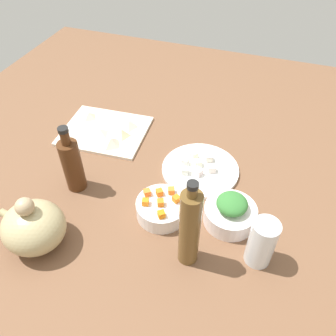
{
  "coord_description": "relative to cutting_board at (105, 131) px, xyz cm",
  "views": [
    {
      "loc": [
        -24.85,
        71.86,
        81.49
      ],
      "look_at": [
        0.0,
        0.0,
        8.0
      ],
      "focal_mm": 36.97,
      "sensor_mm": 36.0,
      "label": 1
    }
  ],
  "objects": [
    {
      "name": "tofu_cube_4",
      "position": [
        -42.07,
        8.38,
        1.8
      ],
      "size": [
        2.78,
        2.78,
        2.2
      ],
      "primitive_type": "cube",
      "rotation": [
        0.0,
        0.0,
        1.89
      ],
      "color": "white",
      "rests_on": "plate_tofu"
    },
    {
      "name": "drinking_glass_0",
      "position": [
        -60.49,
        34.56,
        6.55
      ],
      "size": [
        6.7,
        6.7,
        14.09
      ],
      "primitive_type": "cylinder",
      "color": "white",
      "rests_on": "tabletop"
    },
    {
      "name": "carrot_cube_5",
      "position": [
        -33.93,
        24.61,
        5.4
      ],
      "size": [
        2.37,
        2.37,
        1.8
      ],
      "primitive_type": "cube",
      "rotation": [
        0.0,
        0.0,
        1.98
      ],
      "color": "orange",
      "rests_on": "bowl_carrots"
    },
    {
      "name": "dumpling_0",
      "position": [
        0.36,
        2.71,
        1.55
      ],
      "size": [
        7.38,
        7.23,
        2.09
      ],
      "primitive_type": "pyramid",
      "rotation": [
        0.0,
        0.0,
        2.58
      ],
      "color": "beige",
      "rests_on": "cutting_board"
    },
    {
      "name": "dumpling_4",
      "position": [
        -7.55,
        1.13,
        2.01
      ],
      "size": [
        6.0,
        5.88,
        3.02
      ],
      "primitive_type": "pyramid",
      "rotation": [
        0.0,
        0.0,
        3.55
      ],
      "color": "beige",
      "rests_on": "cutting_board"
    },
    {
      "name": "carrot_cube_1",
      "position": [
        -28.53,
        30.87,
        5.4
      ],
      "size": [
        2.21,
        2.21,
        1.8
      ],
      "primitive_type": "cube",
      "rotation": [
        0.0,
        0.0,
        0.27
      ],
      "color": "orange",
      "rests_on": "bowl_carrots"
    },
    {
      "name": "chopped_greens_mound",
      "position": [
        -51.24,
        25.05,
        6.91
      ],
      "size": [
        9.27,
        9.4,
        4.14
      ],
      "primitive_type": "ellipsoid",
      "rotation": [
        0.0,
        0.0,
        1.67
      ],
      "color": "#357734",
      "rests_on": "bowl_greens"
    },
    {
      "name": "bottle_1",
      "position": [
        -43.59,
        39.97,
        11.85
      ],
      "size": [
        5.14,
        5.14,
        27.6
      ],
      "color": "brown",
      "rests_on": "tabletop"
    },
    {
      "name": "carrot_cube_0",
      "position": [
        -27.71,
        27.46,
        5.4
      ],
      "size": [
        2.53,
        2.53,
        1.8
      ],
      "primitive_type": "cube",
      "rotation": [
        0.0,
        0.0,
        0.69
      ],
      "color": "orange",
      "rests_on": "bowl_carrots"
    },
    {
      "name": "carrot_cube_3",
      "position": [
        -30.96,
        26.29,
        5.4
      ],
      "size": [
        2.53,
        2.53,
        1.8
      ],
      "primitive_type": "cube",
      "rotation": [
        0.0,
        0.0,
        0.66
      ],
      "color": "orange",
      "rests_on": "bowl_carrots"
    },
    {
      "name": "carrot_cube_6",
      "position": [
        -32.56,
        29.76,
        5.4
      ],
      "size": [
        2.37,
        2.37,
        1.8
      ],
      "primitive_type": "cube",
      "rotation": [
        0.0,
        0.0,
        1.98
      ],
      "color": "orange",
      "rests_on": "bowl_carrots"
    },
    {
      "name": "bottle_0",
      "position": [
        -4.12,
        27.06,
        8.73
      ],
      "size": [
        5.84,
        5.84,
        22.46
      ],
      "color": "#4B2812",
      "rests_on": "tabletop"
    },
    {
      "name": "teapot",
      "position": [
        -4.81,
        48.36,
        6.06
      ],
      "size": [
        17.9,
        15.74,
        16.77
      ],
      "color": "tan",
      "rests_on": "tabletop"
    },
    {
      "name": "bowl_greens",
      "position": [
        -51.24,
        25.05,
        2.17
      ],
      "size": [
        14.5,
        14.5,
        5.34
      ],
      "primitive_type": "cylinder",
      "color": "white",
      "rests_on": "tabletop"
    },
    {
      "name": "tofu_cube_1",
      "position": [
        -39.98,
        3.71,
        1.8
      ],
      "size": [
        2.87,
        2.87,
        2.2
      ],
      "primitive_type": "cube",
      "rotation": [
        0.0,
        0.0,
        1.96
      ],
      "color": "silver",
      "rests_on": "plate_tofu"
    },
    {
      "name": "plate_tofu",
      "position": [
        -38.3,
        8.23,
        0.1
      ],
      "size": [
        24.74,
        24.74,
        1.2
      ],
      "primitive_type": "cylinder",
      "color": "white",
      "rests_on": "tabletop"
    },
    {
      "name": "dumpling_2",
      "position": [
        -6.35,
        7.0,
        2.1
      ],
      "size": [
        6.12,
        6.53,
        3.19
      ],
      "primitive_type": "pyramid",
      "rotation": [
        0.0,
        0.0,
        1.3
      ],
      "color": "beige",
      "rests_on": "cutting_board"
    },
    {
      "name": "tofu_cube_0",
      "position": [
        -34.83,
        3.96,
        1.8
      ],
      "size": [
        3.01,
        3.01,
        2.2
      ],
      "primitive_type": "cube",
      "rotation": [
        0.0,
        0.0,
        2.62
      ],
      "color": "white",
      "rests_on": "plate_tofu"
    },
    {
      "name": "dumpling_1",
      "position": [
        -7.75,
        -4.74,
        1.74
      ],
      "size": [
        6.22,
        6.74,
        2.47
      ],
      "primitive_type": "pyramid",
      "rotation": [
        0.0,
        0.0,
        4.99
      ],
      "color": "beige",
      "rests_on": "cutting_board"
    },
    {
      "name": "tabletop",
      "position": [
        -29.71,
        15.3,
        -2.0
      ],
      "size": [
        190.0,
        190.0,
        3.0
      ],
      "primitive_type": "cube",
      "color": "brown",
      "rests_on": "ground"
    },
    {
      "name": "tofu_cube_3",
      "position": [
        -34.36,
        11.97,
        1.8
      ],
      "size": [
        2.54,
        2.54,
        2.2
      ],
      "primitive_type": "cube",
      "rotation": [
        0.0,
        0.0,
        0.17
      ],
      "color": "white",
      "rests_on": "plate_tofu"
    },
    {
      "name": "carrot_cube_4",
      "position": [
        -34.14,
        33.49,
        5.4
      ],
      "size": [
        2.53,
        2.53,
        1.8
      ],
      "primitive_type": "cube",
      "rotation": [
        0.0,
        0.0,
        2.25
      ],
      "color": "orange",
      "rests_on": "bowl_carrots"
    },
    {
      "name": "tofu_cube_5",
      "position": [
        -37.22,
        7.24,
        1.8
      ],
      "size": [
        2.93,
        2.93,
        2.2
      ],
      "primitive_type": "cube",
      "rotation": [
        0.0,
        0.0,
        2.02
      ],
      "color": "white",
      "rests_on": "plate_tofu"
    },
    {
      "name": "tofu_cube_2",
      "position": [
        -38.46,
        11.18,
        1.8
      ],
      "size": [
        2.93,
        2.93,
        2.2
      ],
      "primitive_type": "cube",
      "rotation": [
        0.0,
        0.0,
        2.7
      ],
      "color": "white",
      "rests_on": "plate_tofu"
    },
    {
      "name": "dumpling_3",
      "position": [
        8.77,
        -4.78,
        1.67
      ],
      "size": [
        5.28,
        5.29,
        2.34
      ],
      "primitive_type": "pyramid",
      "rotation": [
        0.0,
        0.0,
        4.52
      ],
      "color": "beige",
      "rests_on": "cutting_board"
    },
    {
      "name": "carrot_cube_2",
      "position": [
        -36.24,
        27.07,
        5.4
      ],
      "size": [
        2.51,
        2.51,
        1.8
      ],
      "primitive_type": "cube",
      "rotation": [
        0.0,
        0.0,
        0.96
      ],
      "color": "orange",
      "rests_on": "bowl_carrots"
    },
    {
      "name": "cutting_board",
      "position": [
        0.0,
        0.0,
        0.0
      ],
      "size": [
        31.2,
        26.38,
        1.0
      ],
      "primitive_type": "cube",
      "rotation": [
        0.0,
        0.0,
        0.06
      ],
      "color": "white",
      "rests_on": "tabletop"
    },
    {
      "name": "bowl_carrots",
      "position": [
        -32.53,
        28.95,
        2.0
      ],
      "size": [
        14.39,
        14.39,
        5.0
      ],
      "primitive_type": "cylinder",
      "color": "white",
      "rests_on": "tabletop"
    },
    {
      "name": "tofu_cube_6",
      "position": [
        -33.11,
        7.95,
        1.8
      ],
      "size": [
        2.49,
        2.49,
        2.2
      ],
      "primitive_type": "cube",
      "rotation": [
        0.0,
        0.0,
        1.43
      ],
      "color": "silver",
      "rests_on": "plate_tofu"
    }
  ]
}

